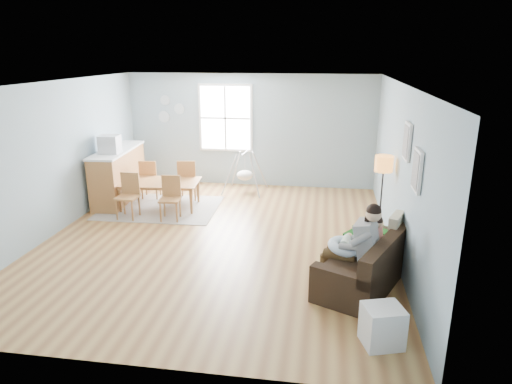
% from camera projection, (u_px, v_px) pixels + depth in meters
% --- Properties ---
extents(room, '(8.40, 9.40, 3.90)m').
position_uv_depth(room, '(215.00, 101.00, 7.41)').
color(room, '#915C33').
extents(window, '(1.32, 0.08, 1.62)m').
position_uv_depth(window, '(226.00, 118.00, 11.00)').
color(window, white).
rests_on(window, room).
extents(pictures, '(0.05, 1.34, 0.74)m').
position_uv_depth(pictures, '(412.00, 155.00, 6.16)').
color(pictures, white).
rests_on(pictures, room).
extents(wall_plates, '(0.67, 0.02, 0.66)m').
position_uv_depth(wall_plates, '(169.00, 109.00, 11.15)').
color(wall_plates, '#9DB2BD').
rests_on(wall_plates, room).
extents(sofa, '(1.56, 2.10, 0.78)m').
position_uv_depth(sofa, '(369.00, 265.00, 6.50)').
color(sofa, black).
rests_on(sofa, room).
extents(green_throw, '(1.14, 1.10, 0.04)m').
position_uv_depth(green_throw, '(380.00, 235.00, 6.98)').
color(green_throw, '#155F1B').
rests_on(green_throw, sofa).
extents(beige_pillow, '(0.28, 0.47, 0.45)m').
position_uv_depth(beige_pillow, '(396.00, 229.00, 6.67)').
color(beige_pillow, '#C2B894').
rests_on(beige_pillow, sofa).
extents(father, '(0.97, 0.61, 1.28)m').
position_uv_depth(father, '(356.00, 244.00, 6.22)').
color(father, gray).
rests_on(father, sofa).
extents(nursing_pillow, '(0.66, 0.65, 0.20)m').
position_uv_depth(nursing_pillow, '(345.00, 246.00, 6.32)').
color(nursing_pillow, '#C7DEF9').
rests_on(nursing_pillow, father).
extents(infant, '(0.19, 0.34, 0.13)m').
position_uv_depth(infant, '(346.00, 240.00, 6.33)').
color(infant, silver).
rests_on(infant, nursing_pillow).
extents(toddler, '(0.51, 0.44, 0.77)m').
position_uv_depth(toddler, '(371.00, 235.00, 6.57)').
color(toddler, silver).
rests_on(toddler, sofa).
extents(floor_lamp, '(0.30, 0.30, 1.51)m').
position_uv_depth(floor_lamp, '(383.00, 171.00, 7.72)').
color(floor_lamp, black).
rests_on(floor_lamp, room).
extents(storage_cube, '(0.52, 0.49, 0.47)m').
position_uv_depth(storage_cube, '(382.00, 326.00, 5.13)').
color(storage_cube, white).
rests_on(storage_cube, room).
extents(rug, '(2.46, 1.90, 0.01)m').
position_uv_depth(rug, '(161.00, 208.00, 9.71)').
color(rug, '#9E9790').
rests_on(rug, room).
extents(dining_table, '(1.71, 1.05, 0.58)m').
position_uv_depth(dining_table, '(160.00, 195.00, 9.63)').
color(dining_table, olive).
rests_on(dining_table, rug).
extents(chair_sw, '(0.42, 0.42, 0.89)m').
position_uv_depth(chair_sw, '(129.00, 193.00, 9.05)').
color(chair_sw, '#A27138').
rests_on(chair_sw, rug).
extents(chair_se, '(0.43, 0.43, 0.87)m').
position_uv_depth(chair_se, '(171.00, 195.00, 8.95)').
color(chair_se, '#A27138').
rests_on(chair_se, rug).
extents(chair_nw, '(0.44, 0.44, 0.89)m').
position_uv_depth(chair_nw, '(149.00, 177.00, 10.18)').
color(chair_nw, '#A27138').
rests_on(chair_nw, rug).
extents(chair_ne, '(0.47, 0.47, 0.92)m').
position_uv_depth(chair_ne, '(187.00, 178.00, 10.07)').
color(chair_ne, '#A27138').
rests_on(chair_ne, rug).
extents(counter, '(0.76, 2.09, 1.15)m').
position_uv_depth(counter, '(119.00, 174.00, 10.11)').
color(counter, olive).
rests_on(counter, room).
extents(monitor, '(0.43, 0.41, 0.37)m').
position_uv_depth(monitor, '(109.00, 144.00, 9.52)').
color(monitor, silver).
rests_on(monitor, counter).
extents(baby_swing, '(0.98, 1.00, 0.95)m').
position_uv_depth(baby_swing, '(245.00, 175.00, 10.69)').
color(baby_swing, silver).
rests_on(baby_swing, room).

